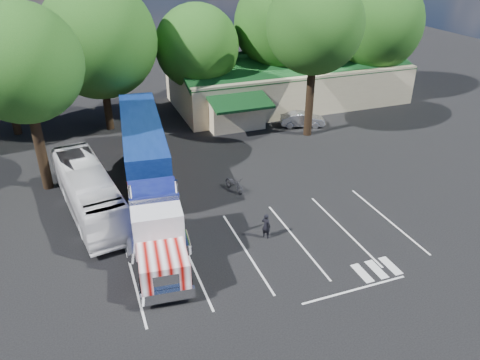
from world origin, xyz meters
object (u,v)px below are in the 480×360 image
object	(u,v)px
semi_truck	(146,160)
silver_sedan	(302,119)
woman	(266,226)
tour_bus	(89,191)
bicycle	(234,184)

from	to	relation	value
semi_truck	silver_sedan	xyz separation A→B (m)	(15.90, 7.79, -1.87)
silver_sedan	woman	bearing A→B (deg)	165.64
tour_bus	bicycle	bearing A→B (deg)	-11.35
semi_truck	bicycle	xyz separation A→B (m)	(5.70, -1.71, -2.04)
semi_truck	bicycle	world-z (taller)	semi_truck
semi_truck	bicycle	bearing A→B (deg)	-10.64
semi_truck	bicycle	size ratio (longest dim) A/B	11.16
woman	silver_sedan	distance (m)	18.76
woman	tour_bus	distance (m)	11.58
bicycle	semi_truck	bearing A→B (deg)	145.16
bicycle	woman	bearing A→B (deg)	-110.04
bicycle	tour_bus	bearing A→B (deg)	158.85
semi_truck	silver_sedan	bearing A→B (deg)	32.14
bicycle	silver_sedan	world-z (taller)	silver_sedan
semi_truck	silver_sedan	distance (m)	17.81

